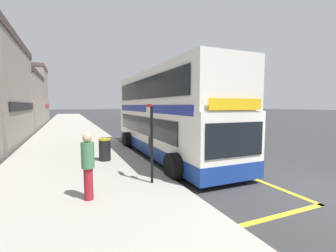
# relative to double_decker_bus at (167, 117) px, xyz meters

# --- Properties ---
(ground_plane) EXTENTS (260.00, 260.00, 0.00)m
(ground_plane) POSITION_rel_double_decker_bus_xyz_m (2.46, 25.14, -2.07)
(ground_plane) COLOR #333335
(pavement_near) EXTENTS (6.00, 76.00, 0.14)m
(pavement_near) POSITION_rel_double_decker_bus_xyz_m (-4.54, 25.14, -2.00)
(pavement_near) COLOR #A39E93
(pavement_near) RESTS_ON ground
(double_decker_bus) EXTENTS (3.26, 11.04, 4.40)m
(double_decker_bus) POSITION_rel_double_decker_bus_xyz_m (0.00, 0.00, 0.00)
(double_decker_bus) COLOR white
(double_decker_bus) RESTS_ON ground
(bus_bay_markings) EXTENTS (2.98, 14.21, 0.01)m
(bus_bay_markings) POSITION_rel_double_decker_bus_xyz_m (-0.05, -0.38, -2.06)
(bus_bay_markings) COLOR yellow
(bus_bay_markings) RESTS_ON ground
(bus_stop_sign) EXTENTS (0.09, 0.51, 2.59)m
(bus_stop_sign) POSITION_rel_double_decker_bus_xyz_m (-2.34, -4.17, -0.39)
(bus_stop_sign) COLOR black
(bus_stop_sign) RESTS_ON pavement_near
(terrace_end) EXTENTS (7.41, 11.51, 7.42)m
(terrace_end) POSITION_rel_double_decker_bus_xyz_m (-11.37, 20.58, 1.20)
(terrace_end) COLOR gray
(terrace_end) RESTS_ON ground
(terrace_mid) EXTENTS (9.47, 7.70, 9.60)m
(terrace_mid) POSITION_rel_double_decker_bus_xyz_m (-12.38, 30.38, 2.29)
(terrace_mid) COLOR gray
(terrace_mid) RESTS_ON ground
(parked_car_white_across) EXTENTS (2.09, 4.20, 1.62)m
(parked_car_white_across) POSITION_rel_double_decker_bus_xyz_m (7.17, 21.05, -1.27)
(parked_car_white_across) COLOR silver
(parked_car_white_across) RESTS_ON ground
(parked_car_white_behind) EXTENTS (2.09, 4.20, 1.62)m
(parked_car_white_behind) POSITION_rel_double_decker_bus_xyz_m (7.55, 39.45, -1.27)
(parked_car_white_behind) COLOR silver
(parked_car_white_behind) RESTS_ON ground
(pedestrian_waiting_near_sign) EXTENTS (0.34, 0.34, 1.80)m
(pedestrian_waiting_near_sign) POSITION_rel_double_decker_bus_xyz_m (-4.37, -4.86, -0.94)
(pedestrian_waiting_near_sign) COLOR maroon
(pedestrian_waiting_near_sign) RESTS_ON pavement_near
(litter_bin) EXTENTS (0.55, 0.55, 1.02)m
(litter_bin) POSITION_rel_double_decker_bus_xyz_m (-3.30, -0.45, -1.41)
(litter_bin) COLOR black
(litter_bin) RESTS_ON pavement_near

